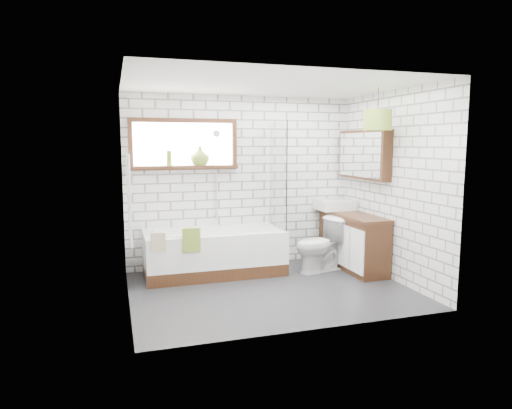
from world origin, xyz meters
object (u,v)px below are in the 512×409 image
object	(u,v)px
basin	(335,205)
toilet	(320,245)
vanity	(352,241)
bathtub	(214,252)
pendant	(378,120)

from	to	relation	value
basin	toilet	distance (m)	0.84
vanity	toilet	xyz separation A→B (m)	(-0.53, -0.02, -0.02)
basin	toilet	xyz separation A→B (m)	(-0.47, -0.48, -0.50)
bathtub	toilet	bearing A→B (deg)	-11.86
bathtub	basin	bearing A→B (deg)	5.23
bathtub	toilet	distance (m)	1.50
toilet	pendant	distance (m)	1.91
bathtub	vanity	distance (m)	2.02
toilet	basin	bearing A→B (deg)	122.59
bathtub	toilet	size ratio (longest dim) A/B	2.49
vanity	pendant	xyz separation A→B (m)	(-0.12, -0.75, 1.70)
vanity	toilet	size ratio (longest dim) A/B	1.83
vanity	toilet	world-z (taller)	vanity
toilet	pendant	world-z (taller)	pendant
bathtub	pendant	world-z (taller)	pendant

